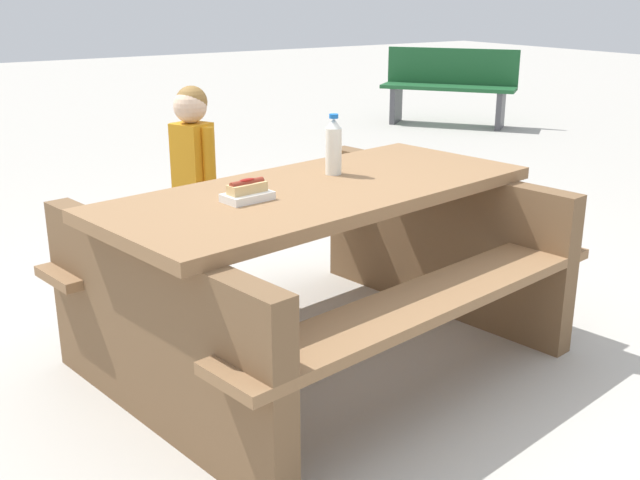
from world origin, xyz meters
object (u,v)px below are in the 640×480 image
Objects in this scene: child_in_coat at (193,165)px; park_bench_near at (449,85)px; picnic_table at (320,259)px; soda_bottle at (334,147)px; hotdog_tray at (247,192)px.

park_bench_near is (-4.58, -3.18, -0.23)m from child_in_coat.
soda_bottle is at bearing -138.50° from picnic_table.
soda_bottle reaches higher than park_bench_near.
hotdog_tray is 0.98m from child_in_coat.
child_in_coat reaches higher than park_bench_near.
hotdog_tray is (0.34, 0.03, 0.34)m from picnic_table.
hotdog_tray is 6.34m from park_bench_near.
soda_bottle is at bearing -160.63° from hotdog_tray.
child_in_coat is at bearing -102.38° from hotdog_tray.
child_in_coat is (0.13, -0.92, 0.23)m from picnic_table.
hotdog_tray is at bearing 40.81° from park_bench_near.
park_bench_near is at bearing -137.32° from picnic_table.
soda_bottle is 0.54m from hotdog_tray.
picnic_table is at bearing 42.68° from park_bench_near.
child_in_coat is at bearing -81.76° from picnic_table.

